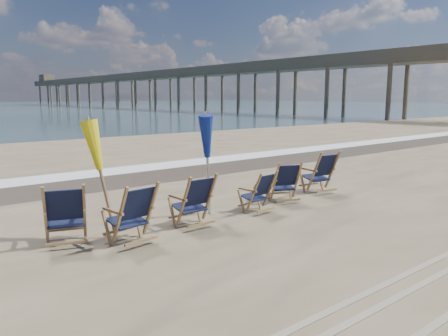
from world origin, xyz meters
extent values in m
cube|color=silver|center=(0.00, 8.30, 0.00)|extent=(200.00, 1.40, 0.01)
cube|color=#42362A|center=(0.00, 6.80, 0.00)|extent=(200.00, 2.60, 0.00)
cylinder|color=olive|center=(-2.87, 1.91, 1.02)|extent=(0.06, 0.06, 2.04)
cone|color=yellow|center=(-2.87, 1.91, 1.57)|extent=(0.30, 0.30, 0.85)
cylinder|color=#A5A5AD|center=(-0.64, 1.93, 1.04)|extent=(0.06, 0.06, 2.09)
cone|color=navy|center=(-0.64, 1.93, 1.61)|extent=(0.30, 0.30, 0.85)
camera|label=1|loc=(-5.84, -5.06, 2.42)|focal=35.00mm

